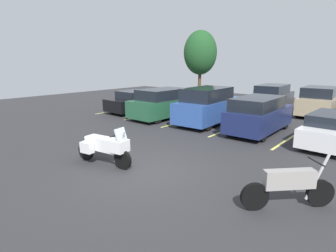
{
  "coord_description": "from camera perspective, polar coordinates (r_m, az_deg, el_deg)",
  "views": [
    {
      "loc": [
        6.0,
        -5.74,
        3.39
      ],
      "look_at": [
        -0.58,
        1.95,
        1.03
      ],
      "focal_mm": 29.61,
      "sensor_mm": 36.0,
      "label": 1
    }
  ],
  "objects": [
    {
      "name": "parking_stripes",
      "position": [
        14.83,
        13.14,
        -0.4
      ],
      "size": [
        17.63,
        4.69,
        0.01
      ],
      "color": "#EAE066",
      "rests_on": "ground"
    },
    {
      "name": "car_far_tan",
      "position": [
        20.13,
        28.6,
        4.48
      ],
      "size": [
        2.19,
        4.57,
        1.83
      ],
      "color": "tan",
      "rests_on": "ground"
    },
    {
      "name": "tree_center",
      "position": [
        28.85,
        6.66,
        14.74
      ],
      "size": [
        3.31,
        3.31,
        6.42
      ],
      "color": "#4C3823",
      "rests_on": "ground"
    },
    {
      "name": "car_navy",
      "position": [
        14.04,
        18.22,
        2.24
      ],
      "size": [
        1.87,
        4.43,
        1.76
      ],
      "color": "navy",
      "rests_on": "ground"
    },
    {
      "name": "car_green",
      "position": [
        16.93,
        -0.88,
        4.67
      ],
      "size": [
        1.99,
        4.59,
        1.78
      ],
      "color": "#235638",
      "rests_on": "ground"
    },
    {
      "name": "motorcycle_second",
      "position": [
        7.19,
        23.71,
        -11.2
      ],
      "size": [
        1.65,
        1.74,
        1.32
      ],
      "color": "black",
      "rests_on": "ground"
    },
    {
      "name": "motorcycle_touring",
      "position": [
        9.45,
        -12.85,
        -4.11
      ],
      "size": [
        2.32,
        1.0,
        1.35
      ],
      "color": "black",
      "rests_on": "ground"
    },
    {
      "name": "car_black",
      "position": [
        19.22,
        -6.47,
        5.02
      ],
      "size": [
        2.06,
        4.4,
        1.45
      ],
      "color": "black",
      "rests_on": "ground"
    },
    {
      "name": "car_white",
      "position": [
        13.47,
        31.16,
        -0.44
      ],
      "size": [
        1.91,
        4.85,
        1.35
      ],
      "color": "white",
      "rests_on": "ground"
    },
    {
      "name": "car_blue",
      "position": [
        15.54,
        8.41,
        4.11
      ],
      "size": [
        2.15,
        4.88,
        2.01
      ],
      "color": "#2D519E",
      "rests_on": "ground"
    },
    {
      "name": "ground",
      "position": [
        8.99,
        -5.35,
        -9.42
      ],
      "size": [
        44.0,
        44.0,
        0.1
      ],
      "primitive_type": "cube",
      "color": "#2D2D30"
    },
    {
      "name": "car_far_charcoal",
      "position": [
        20.86,
        20.72,
        5.49
      ],
      "size": [
        2.06,
        4.69,
        1.82
      ],
      "color": "#38383D",
      "rests_on": "ground"
    }
  ]
}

